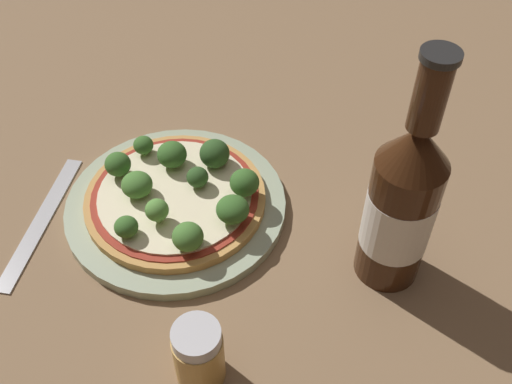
# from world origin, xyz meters

# --- Properties ---
(ground_plane) EXTENTS (3.00, 3.00, 0.00)m
(ground_plane) POSITION_xyz_m (0.00, 0.00, 0.00)
(ground_plane) COLOR #846647
(plate) EXTENTS (0.24, 0.24, 0.01)m
(plate) POSITION_xyz_m (0.02, -0.00, 0.01)
(plate) COLOR #A3B293
(plate) RESTS_ON ground_plane
(pizza) EXTENTS (0.20, 0.20, 0.01)m
(pizza) POSITION_xyz_m (0.02, -0.00, 0.02)
(pizza) COLOR tan
(pizza) RESTS_ON plate
(broccoli_floret_0) EXTENTS (0.03, 0.03, 0.03)m
(broccoli_floret_0) POSITION_xyz_m (0.07, 0.04, 0.04)
(broccoli_floret_0) COLOR #89A866
(broccoli_floret_0) RESTS_ON pizza
(broccoli_floret_1) EXTENTS (0.02, 0.02, 0.03)m
(broccoli_floret_1) POSITION_xyz_m (0.00, -0.04, 0.04)
(broccoli_floret_1) COLOR #89A866
(broccoli_floret_1) RESTS_ON pizza
(broccoli_floret_2) EXTENTS (0.03, 0.03, 0.03)m
(broccoli_floret_2) POSITION_xyz_m (0.09, -0.02, 0.04)
(broccoli_floret_2) COLOR #89A866
(broccoli_floret_2) RESTS_ON pizza
(broccoli_floret_3) EXTENTS (0.03, 0.03, 0.03)m
(broccoli_floret_3) POSITION_xyz_m (0.02, 0.04, 0.04)
(broccoli_floret_3) COLOR #89A866
(broccoli_floret_3) RESTS_ON pizza
(broccoli_floret_4) EXTENTS (0.03, 0.03, 0.03)m
(broccoli_floret_4) POSITION_xyz_m (0.08, -0.05, 0.04)
(broccoli_floret_4) COLOR #89A866
(broccoli_floret_4) RESTS_ON pizza
(broccoli_floret_5) EXTENTS (0.03, 0.03, 0.03)m
(broccoli_floret_5) POSITION_xyz_m (-0.02, 0.01, 0.04)
(broccoli_floret_5) COLOR #89A866
(broccoli_floret_5) RESTS_ON pizza
(broccoli_floret_6) EXTENTS (0.02, 0.02, 0.02)m
(broccoli_floret_6) POSITION_xyz_m (-0.03, -0.05, 0.04)
(broccoli_floret_6) COLOR #89A866
(broccoli_floret_6) RESTS_ON pizza
(broccoli_floret_7) EXTENTS (0.03, 0.03, 0.03)m
(broccoli_floret_7) POSITION_xyz_m (-0.04, 0.04, 0.04)
(broccoli_floret_7) COLOR #89A866
(broccoli_floret_7) RESTS_ON pizza
(broccoli_floret_8) EXTENTS (0.02, 0.02, 0.02)m
(broccoli_floret_8) POSITION_xyz_m (0.05, 0.01, 0.04)
(broccoli_floret_8) COLOR #89A866
(broccoli_floret_8) RESTS_ON pizza
(broccoli_floret_9) EXTENTS (0.02, 0.02, 0.02)m
(broccoli_floret_9) POSITION_xyz_m (-0.01, 0.07, 0.04)
(broccoli_floret_9) COLOR #89A866
(broccoli_floret_9) RESTS_ON pizza
(broccoli_floret_10) EXTENTS (0.03, 0.03, 0.03)m
(broccoli_floret_10) POSITION_xyz_m (0.03, -0.07, 0.04)
(broccoli_floret_10) COLOR #89A866
(broccoli_floret_10) RESTS_ON pizza
(beer_bottle) EXTENTS (0.06, 0.06, 0.26)m
(beer_bottle) POSITION_xyz_m (0.22, -0.12, 0.10)
(beer_bottle) COLOR #381E0F
(beer_bottle) RESTS_ON ground_plane
(pepper_shaker) EXTENTS (0.04, 0.04, 0.07)m
(pepper_shaker) POSITION_xyz_m (0.02, -0.20, 0.03)
(pepper_shaker) COLOR tan
(pepper_shaker) RESTS_ON ground_plane
(fork) EXTENTS (0.08, 0.18, 0.00)m
(fork) POSITION_xyz_m (-0.13, 0.01, 0.00)
(fork) COLOR #B2B2B7
(fork) RESTS_ON ground_plane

